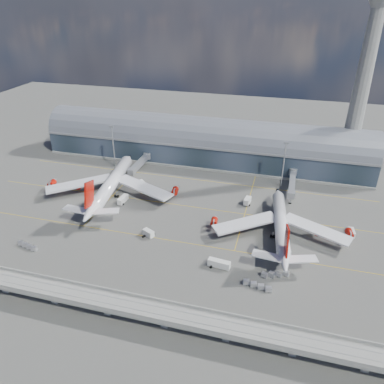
% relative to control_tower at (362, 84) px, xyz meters
% --- Properties ---
extents(ground, '(500.00, 500.00, 0.00)m').
position_rel_control_tower_xyz_m(ground, '(-85.00, -83.00, -51.64)').
color(ground, '#474744').
rests_on(ground, ground).
extents(taxi_lines, '(200.00, 80.12, 0.01)m').
position_rel_control_tower_xyz_m(taxi_lines, '(-85.00, -60.89, -51.63)').
color(taxi_lines, gold).
rests_on(taxi_lines, ground).
extents(terminal, '(200.00, 30.00, 28.00)m').
position_rel_control_tower_xyz_m(terminal, '(-85.00, -5.01, -40.30)').
color(terminal, '#202C36').
rests_on(terminal, ground).
extents(control_tower, '(19.00, 19.00, 103.00)m').
position_rel_control_tower_xyz_m(control_tower, '(0.00, 0.00, 0.00)').
color(control_tower, gray).
rests_on(control_tower, ground).
extents(guideway, '(220.00, 8.50, 7.20)m').
position_rel_control_tower_xyz_m(guideway, '(-85.00, -138.00, -46.34)').
color(guideway, gray).
rests_on(guideway, ground).
extents(floodlight_mast_left, '(3.00, 0.70, 25.70)m').
position_rel_control_tower_xyz_m(floodlight_mast_left, '(-135.00, -28.00, -38.00)').
color(floodlight_mast_left, gray).
rests_on(floodlight_mast_left, ground).
extents(floodlight_mast_right, '(3.00, 0.70, 25.70)m').
position_rel_control_tower_xyz_m(floodlight_mast_right, '(-35.00, -28.00, -38.00)').
color(floodlight_mast_right, gray).
rests_on(floodlight_mast_right, ground).
extents(airliner_left, '(70.52, 74.20, 22.63)m').
position_rel_control_tower_xyz_m(airliner_left, '(-120.54, -62.73, -45.17)').
color(airliner_left, white).
rests_on(airliner_left, ground).
extents(airliner_right, '(61.79, 64.62, 20.49)m').
position_rel_control_tower_xyz_m(airliner_right, '(-32.65, -76.60, -46.32)').
color(airliner_right, white).
rests_on(airliner_right, ground).
extents(jet_bridge_left, '(4.40, 28.00, 7.25)m').
position_rel_control_tower_xyz_m(jet_bridge_left, '(-117.39, -29.88, -46.46)').
color(jet_bridge_left, gray).
rests_on(jet_bridge_left, ground).
extents(jet_bridge_right, '(4.40, 32.00, 7.25)m').
position_rel_control_tower_xyz_m(jet_bridge_right, '(-29.34, -31.82, -46.46)').
color(jet_bridge_right, gray).
rests_on(jet_bridge_right, ground).
extents(service_truck_0, '(3.14, 7.75, 3.14)m').
position_rel_control_tower_xyz_m(service_truck_0, '(-111.67, -67.98, -50.01)').
color(service_truck_0, silver).
rests_on(service_truck_0, ground).
extents(service_truck_1, '(5.83, 4.62, 3.08)m').
position_rel_control_tower_xyz_m(service_truck_1, '(-88.19, -92.58, -50.08)').
color(service_truck_1, silver).
rests_on(service_truck_1, ground).
extents(service_truck_2, '(9.02, 3.50, 3.19)m').
position_rel_control_tower_xyz_m(service_truck_2, '(-54.08, -104.94, -49.98)').
color(service_truck_2, silver).
rests_on(service_truck_2, ground).
extents(service_truck_3, '(2.67, 5.76, 2.71)m').
position_rel_control_tower_xyz_m(service_truck_3, '(-2.08, -68.22, -50.25)').
color(service_truck_3, silver).
rests_on(service_truck_3, ground).
extents(service_truck_4, '(3.48, 6.02, 3.31)m').
position_rel_control_tower_xyz_m(service_truck_4, '(-50.25, -52.84, -49.97)').
color(service_truck_4, silver).
rests_on(service_truck_4, ground).
extents(service_truck_5, '(6.25, 6.30, 3.10)m').
position_rel_control_tower_xyz_m(service_truck_5, '(-108.61, -49.24, -50.05)').
color(service_truck_5, silver).
rests_on(service_truck_5, ground).
extents(cargo_train_0, '(10.56, 4.02, 1.74)m').
position_rel_control_tower_xyz_m(cargo_train_0, '(-134.28, -113.88, -50.73)').
color(cargo_train_0, gray).
rests_on(cargo_train_0, ground).
extents(cargo_train_1, '(10.76, 5.55, 1.81)m').
position_rel_control_tower_xyz_m(cargo_train_1, '(-32.55, -104.47, -50.69)').
color(cargo_train_1, gray).
rests_on(cargo_train_1, ground).
extents(cargo_train_2, '(11.12, 3.93, 1.83)m').
position_rel_control_tower_xyz_m(cargo_train_2, '(-38.35, -112.52, -50.68)').
color(cargo_train_2, gray).
rests_on(cargo_train_2, ground).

